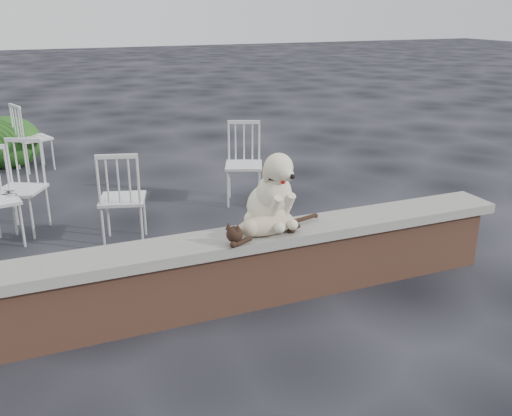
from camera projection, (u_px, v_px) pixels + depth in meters
name	position (u px, v px, depth m)	size (l,w,h in m)	color
ground	(138.00, 325.00, 4.12)	(60.00, 60.00, 0.00)	black
brick_wall	(136.00, 294.00, 4.03)	(6.00, 0.30, 0.50)	brown
capstone	(133.00, 257.00, 3.94)	(6.20, 0.40, 0.08)	slate
dog	(268.00, 188.00, 4.27)	(0.41, 0.54, 0.62)	beige
cat	(266.00, 224.00, 4.19)	(1.04, 0.25, 0.18)	tan
chair_c	(122.00, 197.00, 5.39)	(0.56, 0.56, 0.94)	white
chair_b	(20.00, 188.00, 5.66)	(0.56, 0.56, 0.94)	white
chair_d	(244.00, 164.00, 6.54)	(0.56, 0.56, 0.94)	white
chair_e	(33.00, 137.00, 7.87)	(0.56, 0.56, 0.94)	white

